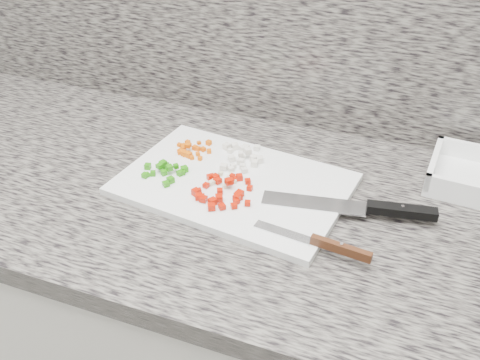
{
  "coord_description": "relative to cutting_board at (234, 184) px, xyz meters",
  "views": [
    {
      "loc": [
        0.3,
        0.68,
        1.49
      ],
      "look_at": [
        0.02,
        1.43,
        0.93
      ],
      "focal_mm": 40.0,
      "sensor_mm": 36.0,
      "label": 1
    }
  ],
  "objects": [
    {
      "name": "cabinet",
      "position": [
        0.0,
        -0.01,
        -0.48
      ],
      "size": [
        3.92,
        0.62,
        0.86
      ],
      "primitive_type": "cube",
      "color": "white",
      "rests_on": "ground"
    },
    {
      "name": "countertop",
      "position": [
        0.0,
        -0.01,
        -0.03
      ],
      "size": [
        3.96,
        0.64,
        0.04
      ],
      "primitive_type": "cube",
      "color": "#69645C",
      "rests_on": "cabinet"
    },
    {
      "name": "cutting_board",
      "position": [
        0.0,
        0.0,
        0.0
      ],
      "size": [
        0.45,
        0.33,
        0.01
      ],
      "primitive_type": "cube",
      "rotation": [
        0.0,
        0.0,
        -0.13
      ],
      "color": "white",
      "rests_on": "countertop"
    },
    {
      "name": "carrot_pile",
      "position": [
        -0.12,
        0.07,
        0.01
      ],
      "size": [
        0.08,
        0.08,
        0.02
      ],
      "color": "#D45604",
      "rests_on": "cutting_board"
    },
    {
      "name": "onion_pile",
      "position": [
        -0.01,
        0.08,
        0.01
      ],
      "size": [
        0.1,
        0.11,
        0.02
      ],
      "color": "silver",
      "rests_on": "cutting_board"
    },
    {
      "name": "green_pepper_pile",
      "position": [
        -0.13,
        -0.03,
        0.01
      ],
      "size": [
        0.09,
        0.07,
        0.02
      ],
      "color": "#237C0B",
      "rests_on": "cutting_board"
    },
    {
      "name": "red_pepper_pile",
      "position": [
        -0.01,
        -0.05,
        0.01
      ],
      "size": [
        0.11,
        0.12,
        0.02
      ],
      "color": "#B51402",
      "rests_on": "cutting_board"
    },
    {
      "name": "garlic_pile",
      "position": [
        -0.03,
        -0.01,
        0.01
      ],
      "size": [
        0.06,
        0.05,
        0.01
      ],
      "color": "beige",
      "rests_on": "cutting_board"
    },
    {
      "name": "chef_knife",
      "position": [
        0.26,
        -0.0,
        0.01
      ],
      "size": [
        0.3,
        0.08,
        0.02
      ],
      "rotation": [
        0.0,
        0.0,
        0.17
      ],
      "color": "silver",
      "rests_on": "cutting_board"
    },
    {
      "name": "paring_knife",
      "position": [
        0.2,
        -0.12,
        0.01
      ],
      "size": [
        0.2,
        0.04,
        0.02
      ],
      "rotation": [
        0.0,
        0.0,
        -0.12
      ],
      "color": "silver",
      "rests_on": "cutting_board"
    }
  ]
}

